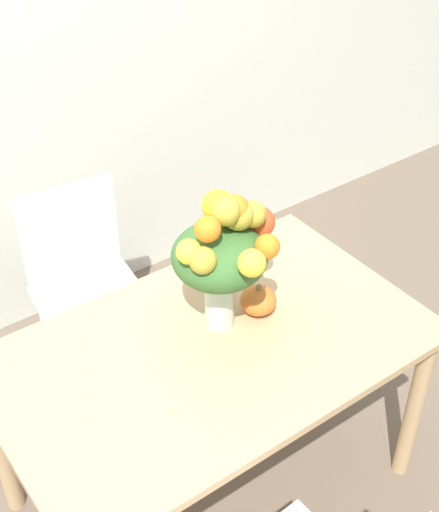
% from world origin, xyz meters
% --- Properties ---
extents(ground_plane, '(12.00, 12.00, 0.00)m').
position_xyz_m(ground_plane, '(0.00, 0.00, 0.00)').
color(ground_plane, brown).
extents(wall_back, '(8.00, 0.06, 2.70)m').
position_xyz_m(wall_back, '(0.00, 1.34, 1.35)').
color(wall_back, silver).
rests_on(wall_back, ground_plane).
extents(dining_table, '(1.39, 0.85, 0.74)m').
position_xyz_m(dining_table, '(0.00, 0.00, 0.64)').
color(dining_table, tan).
rests_on(dining_table, ground_plane).
extents(flower_vase, '(0.38, 0.36, 0.50)m').
position_xyz_m(flower_vase, '(0.09, 0.06, 1.03)').
color(flower_vase, '#B2CCBC').
rests_on(flower_vase, dining_table).
extents(pumpkin, '(0.12, 0.12, 0.11)m').
position_xyz_m(pumpkin, '(0.22, 0.04, 0.79)').
color(pumpkin, orange).
rests_on(pumpkin, dining_table).
extents(dining_chair_near_window, '(0.47, 0.47, 0.90)m').
position_xyz_m(dining_chair_near_window, '(-0.07, 0.78, 0.48)').
color(dining_chair_near_window, white).
rests_on(dining_chair_near_window, ground_plane).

